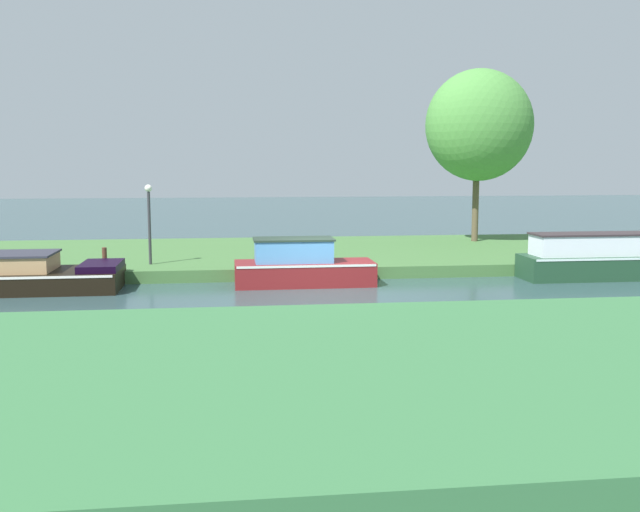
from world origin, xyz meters
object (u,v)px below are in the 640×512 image
willow_tree_left (479,125)px  lamp_post (149,214)px  forest_narrowboat (613,259)px  black_cruiser (4,275)px  maroon_barge (301,266)px  mooring_post_near (105,259)px

willow_tree_left → lamp_post: willow_tree_left is taller
forest_narrowboat → black_cruiser: (-19.17, 0.00, -0.17)m
maroon_barge → black_cruiser: bearing=180.0°
maroon_barge → black_cruiser: (-8.86, 0.00, -0.11)m
black_cruiser → mooring_post_near: (2.72, 1.21, 0.28)m
maroon_barge → forest_narrowboat: bearing=0.0°
forest_narrowboat → black_cruiser: size_ratio=0.96×
lamp_post → maroon_barge: bearing=-26.5°
maroon_barge → forest_narrowboat: (10.31, 0.00, 0.06)m
lamp_post → mooring_post_near: (-1.29, -1.21, -1.33)m
maroon_barge → forest_narrowboat: size_ratio=0.67×
black_cruiser → willow_tree_left: willow_tree_left is taller
maroon_barge → lamp_post: 5.62m
mooring_post_near → willow_tree_left: bearing=24.5°
lamp_post → willow_tree_left: bearing=22.2°
maroon_barge → willow_tree_left: willow_tree_left is taller
mooring_post_near → maroon_barge: bearing=-11.1°
black_cruiser → maroon_barge: bearing=0.0°
forest_narrowboat → lamp_post: bearing=170.9°
mooring_post_near → black_cruiser: bearing=-156.1°
maroon_barge → black_cruiser: maroon_barge is taller
maroon_barge → lamp_post: (-4.85, 2.42, 1.51)m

